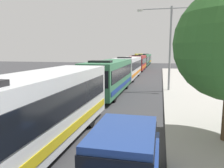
{
  "coord_description": "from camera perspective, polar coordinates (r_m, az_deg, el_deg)",
  "views": [
    {
      "loc": [
        3.3,
        4.99,
        3.91
      ],
      "look_at": [
        -0.01,
        19.7,
        1.65
      ],
      "focal_mm": 34.93,
      "sensor_mm": 36.0,
      "label": 1
    }
  ],
  "objects": [
    {
      "name": "bus_tail_end",
      "position": [
        70.05,
        8.99,
        6.6
      ],
      "size": [
        2.58,
        11.02,
        3.21
      ],
      "color": "#33724C",
      "rests_on": "ground_plane"
    },
    {
      "name": "bus_second_in_line",
      "position": [
        20.12,
        -0.59,
        2.2
      ],
      "size": [
        2.58,
        10.59,
        3.21
      ],
      "color": "#33724C",
      "rests_on": "ground_plane"
    },
    {
      "name": "bus_middle",
      "position": [
        31.75,
        4.35,
        4.49
      ],
      "size": [
        2.58,
        12.33,
        3.21
      ],
      "color": "silver",
      "rests_on": "ground_plane"
    },
    {
      "name": "white_suv",
      "position": [
        6.11,
        2.89,
        -19.55
      ],
      "size": [
        1.86,
        4.6,
        1.9
      ],
      "color": "navy",
      "rests_on": "ground_plane"
    },
    {
      "name": "box_truck_oncoming",
      "position": [
        78.07,
        6.94,
        6.84
      ],
      "size": [
        2.35,
        7.05,
        3.15
      ],
      "color": "white",
      "rests_on": "ground_plane"
    },
    {
      "name": "bus_lead",
      "position": [
        9.04,
        -18.46,
        -6.13
      ],
      "size": [
        2.58,
        10.65,
        3.21
      ],
      "color": "silver",
      "rests_on": "ground_plane"
    },
    {
      "name": "bus_fourth_in_line",
      "position": [
        45.26,
        6.89,
        5.65
      ],
      "size": [
        2.58,
        11.31,
        3.21
      ],
      "color": "maroon",
      "rests_on": "ground_plane"
    },
    {
      "name": "bus_rear",
      "position": [
        57.78,
        8.17,
        6.24
      ],
      "size": [
        2.58,
        10.99,
        3.21
      ],
      "color": "#33724C",
      "rests_on": "ground_plane"
    },
    {
      "name": "streetlamp_mid",
      "position": [
        21.95,
        15.07,
        11.31
      ],
      "size": [
        6.44,
        0.28,
        7.96
      ],
      "color": "gray",
      "rests_on": "sidewalk"
    }
  ]
}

